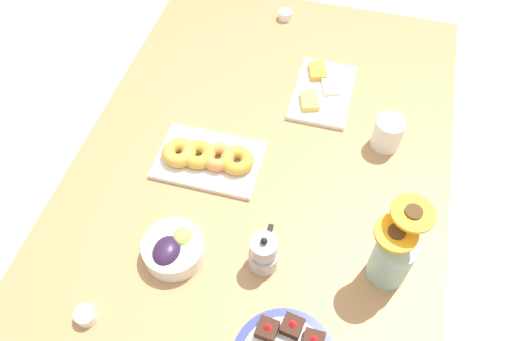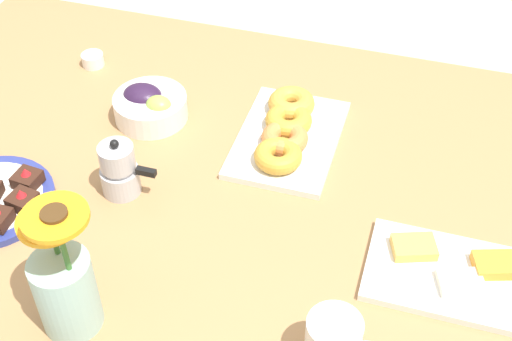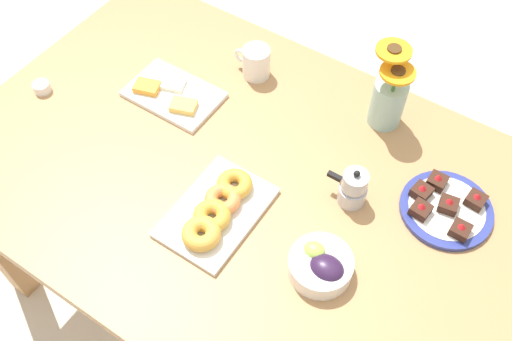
# 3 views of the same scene
# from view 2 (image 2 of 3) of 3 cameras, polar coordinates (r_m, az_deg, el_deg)

# --- Properties ---
(dining_table) EXTENTS (1.60, 1.00, 0.74)m
(dining_table) POSITION_cam_2_polar(r_m,az_deg,el_deg) (1.36, 0.00, -3.85)
(dining_table) COLOR #A87A4C
(dining_table) RESTS_ON ground_plane
(grape_bowl) EXTENTS (0.15, 0.15, 0.07)m
(grape_bowl) POSITION_cam_2_polar(r_m,az_deg,el_deg) (1.45, -8.50, 5.18)
(grape_bowl) COLOR white
(grape_bowl) RESTS_ON dining_table
(cheese_platter) EXTENTS (0.26, 0.17, 0.03)m
(cheese_platter) POSITION_cam_2_polar(r_m,az_deg,el_deg) (1.19, 15.22, -7.90)
(cheese_platter) COLOR white
(cheese_platter) RESTS_ON dining_table
(croissant_platter) EXTENTS (0.19, 0.28, 0.05)m
(croissant_platter) POSITION_cam_2_polar(r_m,az_deg,el_deg) (1.38, 2.49, 3.10)
(croissant_platter) COLOR white
(croissant_platter) RESTS_ON dining_table
(jam_cup_honey) EXTENTS (0.05, 0.05, 0.03)m
(jam_cup_honey) POSITION_cam_2_polar(r_m,az_deg,el_deg) (1.63, -12.93, 8.67)
(jam_cup_honey) COLOR white
(jam_cup_honey) RESTS_ON dining_table
(flower_vase) EXTENTS (0.12, 0.11, 0.25)m
(flower_vase) POSITION_cam_2_polar(r_m,az_deg,el_deg) (1.08, -15.04, -8.84)
(flower_vase) COLOR #99C1B7
(flower_vase) RESTS_ON dining_table
(moka_pot) EXTENTS (0.11, 0.07, 0.12)m
(moka_pot) POSITION_cam_2_polar(r_m,az_deg,el_deg) (1.28, -10.88, 0.02)
(moka_pot) COLOR #B7B7BC
(moka_pot) RESTS_ON dining_table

